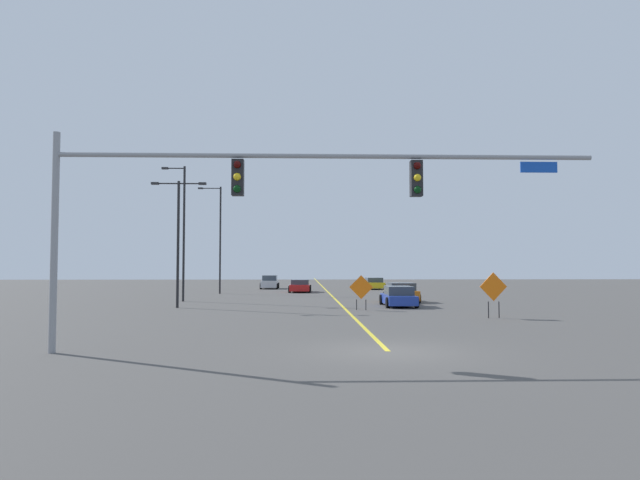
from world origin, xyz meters
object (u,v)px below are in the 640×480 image
(traffic_signal_assembly, at_px, (251,188))
(car_blue_passing, at_px, (398,297))
(car_orange_mid, at_px, (401,293))
(car_silver_near, at_px, (270,282))
(construction_sign_median_near, at_px, (361,288))
(street_lamp_mid_right, at_px, (178,232))
(car_yellow_far, at_px, (374,284))
(construction_sign_right_shoulder, at_px, (493,289))
(car_red_distant, at_px, (300,286))
(street_lamp_near_right, at_px, (219,235))
(street_lamp_far_right, at_px, (183,228))

(traffic_signal_assembly, relative_size, car_blue_passing, 3.48)
(car_orange_mid, height_order, car_silver_near, car_silver_near)
(traffic_signal_assembly, relative_size, construction_sign_median_near, 8.01)
(street_lamp_mid_right, bearing_deg, car_yellow_far, 60.64)
(car_silver_near, bearing_deg, construction_sign_right_shoulder, -70.48)
(street_lamp_mid_right, distance_m, car_red_distant, 21.96)
(car_silver_near, bearing_deg, traffic_signal_assembly, -87.34)
(street_lamp_near_right, bearing_deg, car_blue_passing, -50.84)
(street_lamp_far_right, relative_size, street_lamp_near_right, 0.98)
(street_lamp_mid_right, xyz_separation_m, car_red_distant, (7.19, 20.37, -3.93))
(street_lamp_mid_right, bearing_deg, car_red_distant, 70.55)
(car_orange_mid, xyz_separation_m, car_silver_near, (-10.47, 23.68, 0.08))
(construction_sign_right_shoulder, distance_m, car_red_distant, 29.00)
(street_lamp_far_right, xyz_separation_m, car_blue_passing, (14.40, -5.29, -4.60))
(construction_sign_right_shoulder, distance_m, car_blue_passing, 8.62)
(street_lamp_near_right, bearing_deg, street_lamp_far_right, -94.30)
(street_lamp_near_right, height_order, car_red_distant, street_lamp_near_right)
(street_lamp_far_right, relative_size, construction_sign_right_shoulder, 4.42)
(street_lamp_near_right, relative_size, car_yellow_far, 2.45)
(construction_sign_median_near, distance_m, car_blue_passing, 3.92)
(traffic_signal_assembly, relative_size, street_lamp_near_right, 1.61)
(street_lamp_far_right, relative_size, construction_sign_median_near, 4.89)
(traffic_signal_assembly, relative_size, street_lamp_far_right, 1.64)
(street_lamp_mid_right, relative_size, car_yellow_far, 1.90)
(car_blue_passing, height_order, car_silver_near, car_silver_near)
(street_lamp_mid_right, relative_size, construction_sign_right_shoulder, 3.49)
(traffic_signal_assembly, distance_m, construction_sign_median_near, 16.44)
(street_lamp_near_right, bearing_deg, construction_sign_median_near, -60.70)
(street_lamp_far_right, bearing_deg, car_orange_mid, -3.97)
(car_yellow_far, bearing_deg, car_orange_mid, -92.35)
(traffic_signal_assembly, distance_m, car_red_distant, 37.93)
(street_lamp_near_right, bearing_deg, car_red_distant, 21.01)
(street_lamp_mid_right, height_order, construction_sign_right_shoulder, street_lamp_mid_right)
(street_lamp_far_right, bearing_deg, car_red_distant, 59.79)
(street_lamp_near_right, xyz_separation_m, construction_sign_right_shoulder, (16.72, -24.61, -3.95))
(car_red_distant, bearing_deg, car_orange_mid, -65.15)
(street_lamp_mid_right, height_order, car_red_distant, street_lamp_mid_right)
(car_yellow_far, relative_size, car_silver_near, 0.97)
(construction_sign_median_near, distance_m, car_yellow_far, 29.27)
(street_lamp_mid_right, xyz_separation_m, car_yellow_far, (15.16, 26.95, -3.90))
(construction_sign_right_shoulder, bearing_deg, car_orange_mid, 100.41)
(construction_sign_median_near, height_order, car_silver_near, construction_sign_median_near)
(car_blue_passing, distance_m, car_silver_near, 29.49)
(car_blue_passing, bearing_deg, street_lamp_near_right, 129.16)
(traffic_signal_assembly, distance_m, street_lamp_near_right, 35.38)
(street_lamp_near_right, distance_m, car_blue_passing, 21.97)
(construction_sign_right_shoulder, xyz_separation_m, construction_sign_median_near, (-5.78, 5.11, -0.17))
(construction_sign_right_shoulder, bearing_deg, street_lamp_mid_right, 156.76)
(street_lamp_far_right, distance_m, street_lamp_mid_right, 6.30)
(street_lamp_far_right, xyz_separation_m, construction_sign_median_near, (11.80, -8.16, -3.98))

